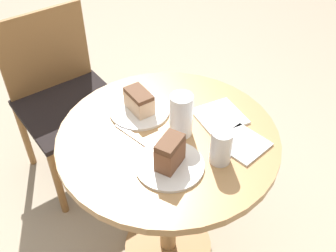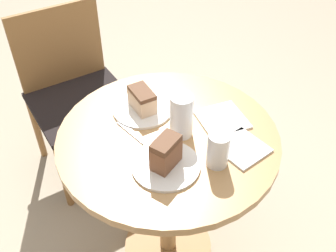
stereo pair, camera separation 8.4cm
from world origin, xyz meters
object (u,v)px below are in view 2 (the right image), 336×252
plate_near (143,109)px  cake_slice_far (166,153)px  chair (76,91)px  cake_slice_near (142,99)px  plate_far (166,165)px  glass_water (218,151)px  glass_lemonade (181,118)px

plate_near → cake_slice_far: (-0.07, -0.29, 0.06)m
chair → cake_slice_near: size_ratio=7.30×
plate_near → plate_far: bearing=-104.4°
plate_far → glass_water: size_ratio=1.82×
glass_lemonade → glass_water: glass_lemonade is taller
cake_slice_far → plate_near: bearing=75.6°
cake_slice_near → glass_lemonade: size_ratio=0.74×
plate_near → cake_slice_far: cake_slice_far is taller
plate_near → glass_lemonade: (0.05, -0.18, 0.07)m
plate_near → glass_lemonade: glass_lemonade is taller
glass_lemonade → plate_far: bearing=-140.0°
chair → plate_near: bearing=-83.3°
plate_near → glass_water: size_ratio=1.83×
plate_far → glass_lemonade: glass_lemonade is taller
plate_far → chair: bearing=90.1°
glass_lemonade → plate_near: bearing=105.9°
glass_water → glass_lemonade: bearing=96.5°
plate_near → glass_lemonade: 0.20m
cake_slice_near → cake_slice_far: 0.30m
plate_far → glass_water: glass_water is taller
chair → glass_water: (0.15, -0.96, 0.31)m
plate_far → plate_near: bearing=75.6°
plate_far → glass_water: bearing=-26.7°
plate_near → glass_water: (0.07, -0.36, 0.05)m
cake_slice_near → glass_water: 0.37m
cake_slice_near → cake_slice_far: bearing=-104.4°
plate_near → cake_slice_near: cake_slice_near is taller
cake_slice_far → cake_slice_near: bearing=75.6°
cake_slice_far → glass_lemonade: glass_lemonade is taller
chair → cake_slice_far: chair is taller
chair → glass_lemonade: (0.13, -0.78, 0.33)m
plate_far → cake_slice_far: cake_slice_far is taller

